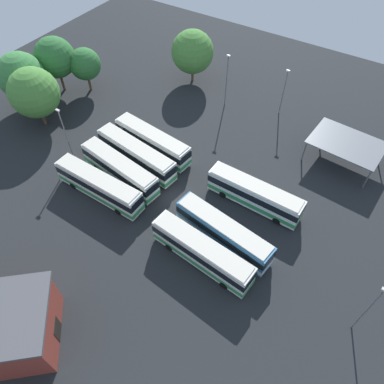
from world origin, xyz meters
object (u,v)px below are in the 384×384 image
tree_northeast (55,57)px  lamp_post_far_corner (369,308)px  bus_row1_slot1 (223,232)px  lamp_post_by_building (284,90)px  bus_row1_slot0 (202,252)px  bus_row0_slot1 (120,169)px  bus_row0_slot0 (99,186)px  tree_north_edge (34,93)px  maintenance_shelter (347,143)px  tree_west_edge (192,52)px  lamp_post_mid_lot (65,132)px  tree_south_edge (85,64)px  lamp_post_near_entrance (227,79)px  tree_northwest (21,76)px  bus_row0_slot3 (153,141)px  bus_row0_slot2 (136,154)px  bus_row1_slot3 (254,194)px

tree_northeast → lamp_post_far_corner: bearing=-14.8°
bus_row1_slot1 → lamp_post_by_building: lamp_post_by_building is taller
bus_row1_slot0 → bus_row0_slot1: bearing=162.6°
bus_row0_slot0 → tree_northeast: tree_northeast is taller
bus_row0_slot0 → tree_north_edge: size_ratio=1.36×
maintenance_shelter → tree_north_edge: (-42.10, -16.75, 2.35)m
lamp_post_far_corner → tree_west_edge: bearing=142.2°
lamp_post_mid_lot → tree_northeast: 17.72m
lamp_post_far_corner → tree_south_edge: bearing=161.5°
bus_row0_slot1 → bus_row1_slot0: (15.93, -5.00, 0.00)m
maintenance_shelter → lamp_post_near_entrance: size_ratio=1.14×
lamp_post_near_entrance → tree_northwest: bearing=-146.9°
bus_row0_slot0 → tree_northwest: size_ratio=1.39×
bus_row0_slot0 → tree_south_edge: (-17.97, 17.37, 2.98)m
bus_row0_slot3 → bus_row1_slot0: (15.56, -11.82, 0.00)m
maintenance_shelter → lamp_post_near_entrance: 20.82m
bus_row0_slot3 → bus_row0_slot0: bearing=-93.9°
bus_row0_slot0 → tree_west_edge: size_ratio=1.42×
bus_row0_slot2 → lamp_post_mid_lot: lamp_post_mid_lot is taller
bus_row0_slot0 → lamp_post_mid_lot: size_ratio=1.55×
lamp_post_mid_lot → bus_row1_slot3: bearing=13.1°
tree_northwest → tree_west_edge: tree_northwest is taller
bus_row1_slot3 → tree_west_edge: tree_west_edge is taller
maintenance_shelter → lamp_post_mid_lot: 38.53m
bus_row1_slot1 → tree_northwest: size_ratio=1.37×
lamp_post_near_entrance → tree_west_edge: size_ratio=0.97×
bus_row0_slot2 → bus_row1_slot3: same height
lamp_post_mid_lot → tree_west_edge: tree_west_edge is taller
tree_south_edge → bus_row0_slot2: bearing=-29.0°
maintenance_shelter → tree_south_edge: bearing=-172.2°
bus_row1_slot3 → tree_northwest: (-40.47, -0.74, 3.65)m
lamp_post_by_building → bus_row0_slot3: bearing=-123.0°
lamp_post_by_building → tree_west_edge: (-17.12, 0.54, 1.15)m
bus_row0_slot3 → lamp_post_mid_lot: (-9.19, -7.18, 2.67)m
bus_row0_slot1 → bus_row0_slot2: 3.47m
tree_north_edge → tree_northwest: (-5.39, 2.17, -0.17)m
bus_row0_slot1 → tree_south_edge: bearing=143.3°
bus_row1_slot0 → lamp_post_near_entrance: bearing=114.1°
lamp_post_mid_lot → tree_west_edge: (3.98, 26.08, 0.90)m
lamp_post_far_corner → tree_northwest: bearing=171.6°
lamp_post_by_building → bus_row0_slot2: bearing=-119.4°
bus_row0_slot2 → tree_northwest: bearing=176.4°
maintenance_shelter → bus_row1_slot3: bearing=-116.9°
bus_row0_slot1 → bus_row1_slot3: (17.15, 5.69, -0.00)m
bus_row0_slot0 → bus_row0_slot3: size_ratio=1.01×
bus_row1_slot3 → bus_row0_slot1: bearing=-161.6°
bus_row0_slot2 → tree_west_edge: 23.06m
lamp_post_mid_lot → tree_west_edge: bearing=81.3°
maintenance_shelter → tree_northwest: tree_northwest is taller
lamp_post_by_building → tree_west_edge: bearing=178.2°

